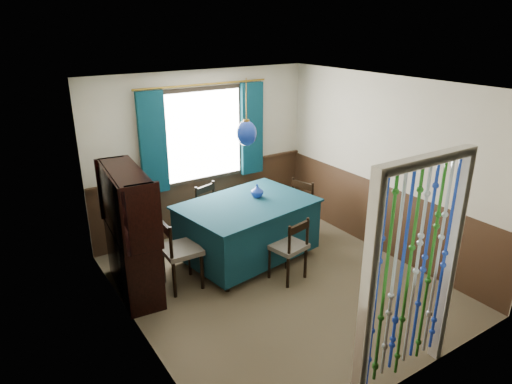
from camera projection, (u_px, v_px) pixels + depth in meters
floor at (278, 284)px, 5.84m from camera, size 4.00×4.00×0.00m
ceiling at (282, 85)px, 4.95m from camera, size 4.00×4.00×0.00m
wall_back at (203, 154)px, 6.96m from camera, size 3.60×0.00×3.60m
wall_front at (420, 263)px, 3.83m from camera, size 3.60×0.00×3.60m
wall_left at (132, 228)px, 4.48m from camera, size 0.00×4.00×4.00m
wall_right at (385, 167)px, 6.32m from camera, size 0.00×4.00×4.00m
wainscot_back at (206, 199)px, 7.22m from camera, size 3.60×0.00×3.60m
wainscot_front at (408, 336)px, 4.11m from camera, size 3.60×0.00×3.60m
wainscot_left at (140, 293)px, 4.75m from camera, size 0.00×4.00×4.00m
wainscot_right at (379, 217)px, 6.58m from camera, size 0.00×4.00×4.00m
window at (204, 135)px, 6.82m from camera, size 1.32×0.12×1.42m
doorway at (411, 281)px, 3.95m from camera, size 1.16×0.12×2.18m
dining_table at (247, 227)px, 6.28m from camera, size 1.93×1.47×0.85m
chair_near at (289, 247)px, 5.80m from camera, size 0.49×0.48×0.85m
chair_far at (213, 212)px, 6.84m from camera, size 0.54×0.52×0.88m
chair_left at (179, 251)px, 5.61m from camera, size 0.46×0.48×0.94m
chair_right at (296, 209)px, 6.92m from camera, size 0.52×0.54×0.90m
sideboard at (132, 250)px, 5.52m from camera, size 0.53×1.24×1.57m
pendant_lamp at (247, 133)px, 5.81m from camera, size 0.26×0.26×0.85m
vase_table at (257, 191)px, 6.32m from camera, size 0.17×0.17×0.17m
bowl_shelf at (138, 213)px, 5.19m from camera, size 0.21×0.21×0.05m
vase_sideboard at (125, 214)px, 5.70m from camera, size 0.24×0.24×0.20m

